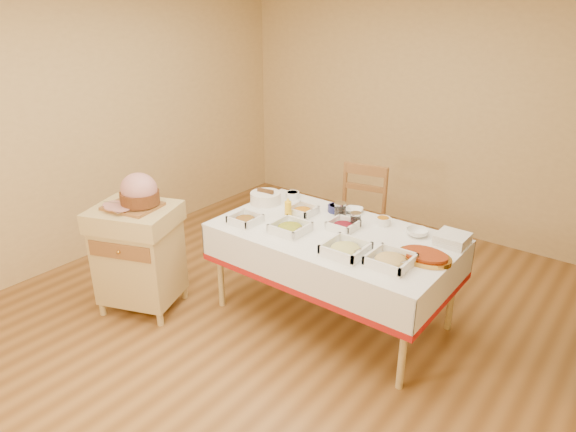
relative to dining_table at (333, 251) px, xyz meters
The scene contains 22 objects.
room_shell 0.82m from the dining_table, 135.00° to the right, with size 5.00×5.00×5.00m.
dining_table is the anchor object (origin of this frame).
butcher_cart 1.57m from the dining_table, 148.13° to the right, with size 0.78×0.72×0.89m.
dining_chair 0.85m from the dining_table, 107.00° to the left, with size 0.53×0.51×1.01m.
ham_on_board 1.57m from the dining_table, 148.36° to the right, with size 0.42×0.40×0.28m.
serving_dish_a 0.73m from the dining_table, 156.09° to the right, with size 0.22×0.22×0.10m.
serving_dish_b 0.39m from the dining_table, 142.99° to the right, with size 0.26×0.26×0.10m.
serving_dish_c 0.42m from the dining_table, 44.53° to the right, with size 0.28×0.28×0.11m.
serving_dish_d 0.65m from the dining_table, 19.83° to the right, with size 0.28×0.28×0.10m.
serving_dish_e 0.46m from the dining_table, 160.54° to the left, with size 0.21×0.20×0.10m.
serving_dish_f 0.21m from the dining_table, 74.62° to the left, with size 0.21×0.20×0.10m.
small_bowl_left 0.81m from the dining_table, 150.91° to the left, with size 0.12×0.12×0.06m.
small_bowl_mid 0.45m from the dining_table, 120.62° to the left, with size 0.14×0.14×0.06m.
small_bowl_right 0.46m from the dining_table, 56.78° to the left, with size 0.12×0.12×0.06m.
bowl_white_imported 0.47m from the dining_table, 100.46° to the left, with size 0.15×0.15×0.04m, color white.
bowl_small_imported 0.65m from the dining_table, 31.49° to the left, with size 0.16×0.16×0.05m, color white.
preserve_jar_left 0.36m from the dining_table, 113.20° to the left, with size 0.10×0.10×0.13m.
preserve_jar_right 0.30m from the dining_table, 70.18° to the left, with size 0.09×0.09×0.11m.
mustard_bottle 0.50m from the dining_table, behind, with size 0.06×0.06×0.17m.
bread_basket 0.84m from the dining_table, 169.78° to the left, with size 0.26×0.26×0.12m.
plate_stack 0.88m from the dining_table, 23.47° to the left, with size 0.22×0.22×0.08m.
brass_platter 0.76m from the dining_table, ahead, with size 0.37×0.27×0.05m.
Camera 1 is at (2.19, -2.72, 2.39)m, focal length 32.00 mm.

